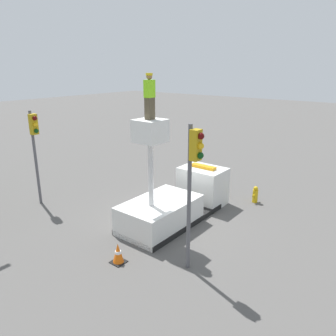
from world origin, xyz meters
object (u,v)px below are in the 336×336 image
Objects in this scene: traffic_cone_rear at (118,253)px; worker at (150,97)px; traffic_light_pole at (193,171)px; traffic_light_across at (35,139)px; bucket_truck at (177,200)px; fire_hydrant at (255,195)px.

worker is at bearing 12.37° from traffic_cone_rear.
traffic_light_across is at bearing 90.35° from traffic_light_pole.
traffic_light_pole is 9.41m from traffic_light_across.
bucket_truck is at bearing 43.89° from traffic_light_pole.
traffic_cone_rear is at bearing -100.24° from traffic_light_across.
traffic_light_across is at bearing 129.14° from fire_hydrant.
traffic_light_across is (-0.06, 9.40, -0.23)m from traffic_light_pole.
worker reaches higher than traffic_cone_rear.
traffic_cone_rear is at bearing -167.63° from worker.
traffic_light_pole reaches higher than bucket_truck.
traffic_cone_rear is (-8.35, 1.59, -0.06)m from fire_hydrant.
traffic_cone_rear is at bearing 169.20° from fire_hydrant.
worker is 8.22m from fire_hydrant.
traffic_light_pole is at bearing -174.18° from fire_hydrant.
traffic_light_pole is (-1.16, -2.86, -2.12)m from worker.
bucket_truck is 5.23m from worker.
bucket_truck is 4.60m from fire_hydrant.
fire_hydrant is at bearing -20.09° from worker.
worker reaches higher than traffic_light_pole.
traffic_light_pole is 7.76m from fire_hydrant.
traffic_light_pole is (-2.97, -2.86, 2.78)m from bucket_truck.
worker is (-1.81, 0.00, 4.90)m from bucket_truck.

